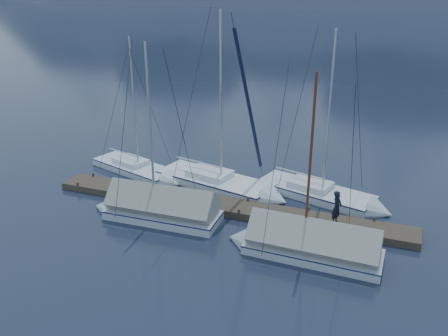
{
  "coord_description": "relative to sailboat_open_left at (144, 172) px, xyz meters",
  "views": [
    {
      "loc": [
        7.22,
        -17.5,
        10.53
      ],
      "look_at": [
        0.0,
        2.0,
        2.2
      ],
      "focal_mm": 38.0,
      "sensor_mm": 36.0,
      "label": 1
    }
  ],
  "objects": [
    {
      "name": "ground",
      "position": [
        5.9,
        -4.63,
        -0.15
      ],
      "size": [
        1000.0,
        1000.0,
        0.0
      ],
      "primitive_type": "plane",
      "color": "black",
      "rests_on": "ground"
    },
    {
      "name": "dock",
      "position": [
        5.9,
        -2.63,
        -0.04
      ],
      "size": [
        18.0,
        1.5,
        0.54
      ],
      "color": "#382D23",
      "rests_on": "ground"
    },
    {
      "name": "mooring_posts",
      "position": [
        5.4,
        -2.63,
        0.2
      ],
      "size": [
        15.12,
        1.52,
        0.35
      ],
      "color": "#382D23",
      "rests_on": "ground"
    },
    {
      "name": "sailboat_open_left",
      "position": [
        0.0,
        0.0,
        0.0
      ],
      "size": [
        6.66,
        3.7,
        8.48
      ],
      "color": "silver",
      "rests_on": "ground"
    },
    {
      "name": "sailboat_open_mid",
      "position": [
        5.34,
        -0.29,
        0.03
      ],
      "size": [
        7.94,
        3.91,
        10.12
      ],
      "color": "white",
      "rests_on": "ground"
    },
    {
      "name": "sailboat_open_right",
      "position": [
        10.67,
        0.21,
        0.01
      ],
      "size": [
        7.32,
        3.86,
        9.31
      ],
      "color": "silver",
      "rests_on": "ground"
    },
    {
      "name": "sailboat_covered_near",
      "position": [
        10.24,
        -5.28,
        0.27
      ],
      "size": [
        6.47,
        2.77,
        8.33
      ],
      "color": "silver",
      "rests_on": "ground"
    },
    {
      "name": "sailboat_covered_far",
      "position": [
        3.04,
        -4.57,
        0.29
      ],
      "size": [
        6.43,
        2.72,
        8.95
      ],
      "color": "silver",
      "rests_on": "ground"
    },
    {
      "name": "person",
      "position": [
        11.28,
        -2.78,
        0.97
      ],
      "size": [
        0.51,
        0.65,
        1.56
      ],
      "primitive_type": "imported",
      "rotation": [
        0.0,
        0.0,
        1.3
      ],
      "color": "black",
      "rests_on": "dock"
    }
  ]
}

